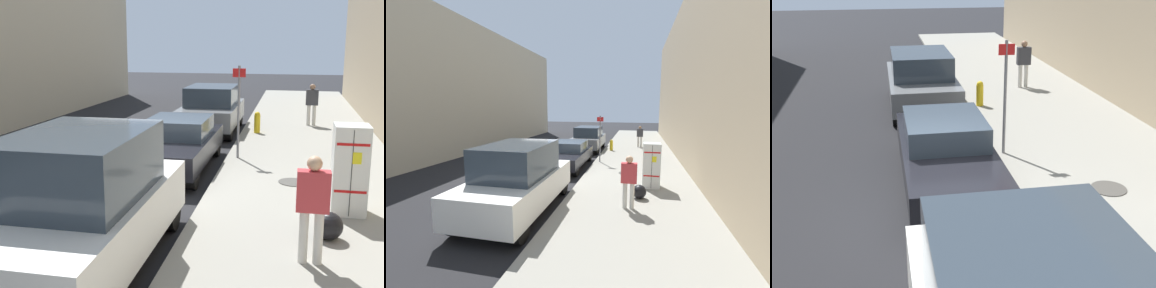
# 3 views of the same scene
# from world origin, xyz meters

# --- Properties ---
(ground_plane) EXTENTS (80.00, 80.00, 0.00)m
(ground_plane) POSITION_xyz_m (0.00, 0.00, 0.00)
(ground_plane) COLOR black
(sidewalk_slab) EXTENTS (4.75, 44.00, 0.12)m
(sidewalk_slab) POSITION_xyz_m (-3.88, 0.00, 0.06)
(sidewalk_slab) COLOR gray
(sidewalk_slab) RESTS_ON ground
(building_facade_near) EXTENTS (1.72, 39.60, 9.47)m
(building_facade_near) POSITION_xyz_m (-7.11, 0.00, 4.74)
(building_facade_near) COLOR tan
(building_facade_near) RESTS_ON ground
(building_facade_across) EXTENTS (2.29, 37.40, 8.91)m
(building_facade_across) POSITION_xyz_m (8.31, 0.00, 4.45)
(building_facade_across) COLOR beige
(building_facade_across) RESTS_ON ground
(discarded_refrigerator) EXTENTS (0.65, 0.67, 1.73)m
(discarded_refrigerator) POSITION_xyz_m (-4.44, 1.60, 0.99)
(discarded_refrigerator) COLOR silver
(discarded_refrigerator) RESTS_ON sidewalk_slab
(manhole_cover) EXTENTS (0.70, 0.70, 0.02)m
(manhole_cover) POSITION_xyz_m (-3.41, -0.24, 0.13)
(manhole_cover) COLOR #47443F
(manhole_cover) RESTS_ON sidewalk_slab
(street_sign_post) EXTENTS (0.36, 0.07, 2.62)m
(street_sign_post) POSITION_xyz_m (-1.83, -2.44, 1.58)
(street_sign_post) COLOR slate
(street_sign_post) RESTS_ON sidewalk_slab
(fire_hydrant) EXTENTS (0.22, 0.22, 0.77)m
(fire_hydrant) POSITION_xyz_m (-2.08, -6.38, 0.52)
(fire_hydrant) COLOR gold
(fire_hydrant) RESTS_ON sidewalk_slab
(trash_bag) EXTENTS (0.47, 0.47, 0.47)m
(trash_bag) POSITION_xyz_m (-4.00, 3.03, 0.36)
(trash_bag) COLOR black
(trash_bag) RESTS_ON sidewalk_slab
(pedestrian_walking_far) EXTENTS (0.47, 0.22, 1.63)m
(pedestrian_walking_far) POSITION_xyz_m (-4.05, -8.38, 1.06)
(pedestrian_walking_far) COLOR beige
(pedestrian_walking_far) RESTS_ON sidewalk_slab
(pedestrian_standing_near) EXTENTS (0.48, 0.22, 1.66)m
(pedestrian_standing_near) POSITION_xyz_m (-3.67, 4.00, 1.08)
(pedestrian_standing_near) COLOR beige
(pedestrian_standing_near) RESTS_ON sidewalk_slab
(parked_suv_gray) EXTENTS (1.98, 4.42, 1.75)m
(parked_suv_gray) POSITION_xyz_m (-0.33, -6.88, 0.90)
(parked_suv_gray) COLOR slate
(parked_suv_gray) RESTS_ON ground
(parked_sedan_dark) EXTENTS (1.81, 4.56, 1.37)m
(parked_sedan_dark) POSITION_xyz_m (-0.33, -1.35, 0.71)
(parked_sedan_dark) COLOR black
(parked_sedan_dark) RESTS_ON ground
(parked_van_white) EXTENTS (2.05, 4.73, 2.13)m
(parked_van_white) POSITION_xyz_m (-0.33, 4.67, 1.05)
(parked_van_white) COLOR silver
(parked_van_white) RESTS_ON ground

